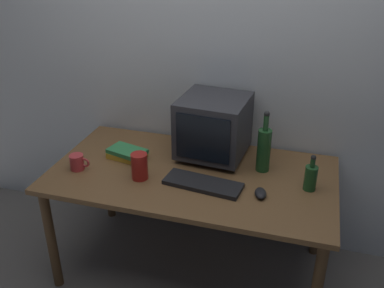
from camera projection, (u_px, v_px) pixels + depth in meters
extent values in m
plane|color=slate|center=(192.00, 267.00, 2.75)|extent=(6.00, 6.00, 0.00)
cube|color=silver|center=(215.00, 55.00, 2.60)|extent=(4.00, 0.08, 2.50)
cube|color=brown|center=(192.00, 175.00, 2.44)|extent=(1.60, 0.85, 0.03)
cylinder|color=brown|center=(51.00, 240.00, 2.47)|extent=(0.06, 0.06, 0.67)
cylinder|color=brown|center=(108.00, 176.00, 3.10)|extent=(0.06, 0.06, 0.67)
cylinder|color=brown|center=(320.00, 211.00, 2.72)|extent=(0.06, 0.06, 0.67)
cube|color=#333338|center=(213.00, 153.00, 2.61)|extent=(0.30, 0.26, 0.03)
cube|color=#333338|center=(214.00, 125.00, 2.52)|extent=(0.41, 0.41, 0.34)
cube|color=black|center=(203.00, 139.00, 2.36)|extent=(0.31, 0.03, 0.27)
cube|color=black|center=(203.00, 184.00, 2.30)|extent=(0.43, 0.20, 0.02)
ellipsoid|color=black|center=(261.00, 193.00, 2.21)|extent=(0.08, 0.11, 0.04)
cylinder|color=#1E4C23|center=(264.00, 150.00, 2.40)|extent=(0.08, 0.08, 0.25)
cylinder|color=#1E4C23|center=(266.00, 123.00, 2.33)|extent=(0.03, 0.03, 0.09)
sphere|color=#262626|center=(267.00, 114.00, 2.30)|extent=(0.03, 0.03, 0.03)
cylinder|color=#1E4C23|center=(311.00, 178.00, 2.25)|extent=(0.07, 0.07, 0.14)
cylinder|color=#1E4C23|center=(313.00, 163.00, 2.21)|extent=(0.03, 0.03, 0.05)
sphere|color=#262626|center=(314.00, 158.00, 2.19)|extent=(0.03, 0.03, 0.03)
cube|color=gold|center=(127.00, 155.00, 2.58)|extent=(0.23, 0.17, 0.03)
cube|color=#33894C|center=(127.00, 151.00, 2.56)|extent=(0.25, 0.18, 0.03)
cylinder|color=#CC383D|center=(77.00, 162.00, 2.45)|extent=(0.08, 0.08, 0.09)
torus|color=#CC383D|center=(85.00, 163.00, 2.43)|extent=(0.06, 0.01, 0.06)
cylinder|color=#A51E19|center=(139.00, 166.00, 2.34)|extent=(0.09, 0.09, 0.15)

